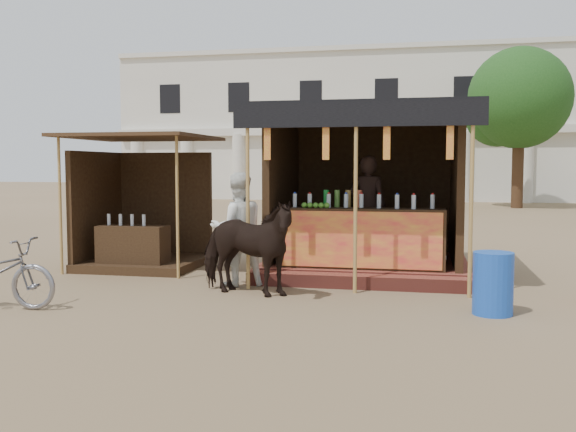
# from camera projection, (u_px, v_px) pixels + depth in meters

# --- Properties ---
(ground) EXTENTS (120.00, 120.00, 0.00)m
(ground) POSITION_uv_depth(u_px,v_px,m) (262.00, 314.00, 7.98)
(ground) COLOR #846B4C
(ground) RESTS_ON ground
(main_stall) EXTENTS (3.60, 3.61, 2.78)m
(main_stall) POSITION_uv_depth(u_px,v_px,m) (366.00, 213.00, 10.97)
(main_stall) COLOR brown
(main_stall) RESTS_ON ground
(secondary_stall) EXTENTS (2.40, 2.40, 2.38)m
(secondary_stall) POSITION_uv_depth(u_px,v_px,m) (137.00, 220.00, 11.72)
(secondary_stall) COLOR #382714
(secondary_stall) RESTS_ON ground
(cow) EXTENTS (1.76, 1.13, 1.37)m
(cow) POSITION_uv_depth(u_px,v_px,m) (246.00, 247.00, 9.07)
(cow) COLOR black
(cow) RESTS_ON ground
(bystander) EXTENTS (1.05, 0.96, 1.74)m
(bystander) POSITION_uv_depth(u_px,v_px,m) (238.00, 229.00, 9.83)
(bystander) COLOR white
(bystander) RESTS_ON ground
(blue_barrel) EXTENTS (0.65, 0.65, 0.78)m
(blue_barrel) POSITION_uv_depth(u_px,v_px,m) (493.00, 283.00, 7.91)
(blue_barrel) COLOR blue
(blue_barrel) RESTS_ON ground
(cooler) EXTENTS (0.71, 0.55, 0.46)m
(cooler) POSITION_uv_depth(u_px,v_px,m) (423.00, 268.00, 10.09)
(cooler) COLOR #186C44
(cooler) RESTS_ON ground
(background_building) EXTENTS (26.00, 7.45, 8.18)m
(background_building) POSITION_uv_depth(u_px,v_px,m) (355.00, 129.00, 37.29)
(background_building) COLOR silver
(background_building) RESTS_ON ground
(tree) EXTENTS (4.50, 4.40, 7.00)m
(tree) POSITION_uv_depth(u_px,v_px,m) (514.00, 102.00, 28.03)
(tree) COLOR #382314
(tree) RESTS_ON ground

